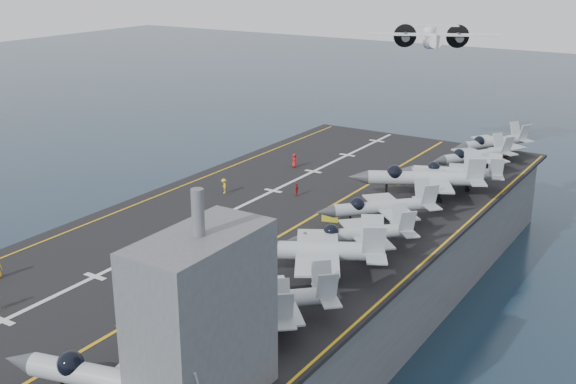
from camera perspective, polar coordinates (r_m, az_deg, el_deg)
The scene contains 27 objects.
ground at distance 84.13m, azimuth -1.47°, elevation -9.17°, with size 500.00×500.00×0.00m, color #142135.
hull at distance 81.94m, azimuth -1.50°, elevation -6.07°, with size 36.00×90.00×10.00m, color #56595E.
flight_deck at distance 79.93m, azimuth -1.53°, elevation -2.67°, with size 38.00×92.00×0.40m, color black.
foul_line at distance 78.33m, azimuth 0.29°, elevation -2.94°, with size 0.35×90.00×0.02m, color gold.
landing_centerline at distance 83.14m, azimuth -4.98°, elevation -1.73°, with size 0.50×90.00×0.02m, color silver.
deck_edge_port at distance 89.89m, azimuth -10.58°, elevation -0.42°, with size 0.25×90.00×0.02m, color gold.
deck_edge_stbd at distance 71.95m, azimuth 10.86°, elevation -5.29°, with size 0.25×90.00×0.02m, color gold.
island_superstructure at distance 46.56m, azimuth -6.84°, elevation -8.56°, with size 5.00×10.00×15.00m, color #56595E, non-canonical shape.
fighter_jet_0 at distance 48.84m, azimuth -13.41°, elevation -14.16°, with size 17.12×13.42×5.26m, color gray, non-canonical shape.
fighter_jet_1 at distance 55.48m, azimuth -5.62°, elevation -9.85°, with size 16.04×15.48×4.66m, color gray, non-canonical shape.
fighter_jet_2 at distance 58.05m, azimuth -1.80°, elevation -8.43°, with size 15.85×15.66×4.64m, color #939BA2, non-canonical shape.
fighter_jet_3 at distance 65.97m, azimuth 1.55°, elevation -4.50°, with size 19.69×17.67×5.70m, color gray, non-canonical shape.
fighter_jet_4 at distance 71.66m, azimuth 5.62°, elevation -3.20°, with size 15.20×15.29×4.49m, color #959DA6, non-canonical shape.
fighter_jet_5 at distance 79.11m, azimuth 7.56°, elevation -1.07°, with size 15.98×16.15×4.74m, color gray, non-canonical shape.
fighter_jet_6 at distance 88.54m, azimuth 10.73°, elevation 1.19°, with size 19.46×17.36×5.64m, color gray, non-canonical shape.
fighter_jet_7 at distance 93.56m, azimuth 13.20°, elevation 1.59°, with size 15.32×12.95×4.51m, color #9198A1, non-canonical shape.
fighter_jet_8 at distance 102.08m, azimuth 14.61°, elevation 2.88°, with size 14.26×15.70×4.54m, color #90969F, non-canonical shape.
tow_cart_a at distance 64.80m, azimuth -7.30°, elevation -7.22°, with size 2.53×2.00×1.33m, color yellow, non-canonical shape.
tow_cart_b at distance 80.82m, azimuth 3.41°, elevation -1.88°, with size 2.12×1.68×1.12m, color gold, non-canonical shape.
tow_cart_c at distance 94.97m, azimuth 8.37°, elevation 1.09°, with size 2.01×1.34×1.19m, color gold, non-canonical shape.
crew_2 at distance 78.81m, azimuth -6.61°, elevation -2.16°, with size 1.44×1.41×2.02m, color #228A26.
crew_3 at distance 89.99m, azimuth -5.08°, elevation 0.47°, with size 1.33×1.33×1.88m, color yellow.
crew_4 at distance 88.80m, azimuth 0.67°, elevation 0.21°, with size 0.83×1.08×1.62m, color red.
crew_5 at distance 100.69m, azimuth 0.51°, elevation 2.51°, with size 1.32×1.04×1.95m, color #B21919.
crew_7 at distance 63.47m, azimuth -8.45°, elevation -7.69°, with size 0.72×1.02×1.63m, color silver.
transport_plane at distance 134.90m, azimuth 11.31°, elevation 11.52°, with size 27.82×24.39×5.49m, color silver, non-canonical shape.
fighter_jet_9 at distance 109.98m, azimuth 16.01°, elevation 3.86°, with size 14.26×15.70×4.54m, color #90969F, non-canonical shape.
Camera 1 is at (41.64, -61.90, 38.88)m, focal length 45.00 mm.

